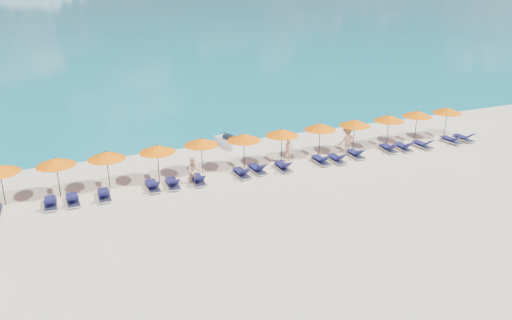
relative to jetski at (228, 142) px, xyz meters
name	(u,v)px	position (x,y,z in m)	size (l,w,h in m)	color
ground	(278,199)	(-0.55, -9.23, -0.33)	(1400.00, 1400.00, 0.00)	beige
jetski	(228,142)	(0.00, 0.00, 0.00)	(1.43, 2.41, 0.81)	white
beachgoer_a	(288,150)	(2.51, -4.33, 0.44)	(0.57, 0.37, 1.55)	tan
beachgoer_b	(194,171)	(-4.09, -5.55, 0.48)	(0.79, 0.45, 1.62)	tan
beachgoer_c	(347,140)	(6.78, -4.52, 0.60)	(1.21, 0.56, 1.87)	tan
umbrella_2	(56,162)	(-11.20, -4.31, 1.68)	(2.10, 2.10, 2.28)	black
umbrella_3	(106,155)	(-8.62, -4.34, 1.68)	(2.10, 2.10, 2.28)	black
umbrella_4	(157,149)	(-5.83, -4.36, 1.68)	(2.10, 2.10, 2.28)	black
umbrella_5	(201,142)	(-3.15, -4.12, 1.68)	(2.10, 2.10, 2.28)	black
umbrella_6	(244,137)	(-0.53, -4.33, 1.68)	(2.10, 2.10, 2.28)	black
umbrella_7	(282,132)	(2.01, -4.35, 1.68)	(2.10, 2.10, 2.28)	black
umbrella_8	(320,126)	(4.85, -4.19, 1.68)	(2.10, 2.10, 2.28)	black
umbrella_9	(355,123)	(7.41, -4.33, 1.68)	(2.10, 2.10, 2.28)	black
umbrella_10	(389,118)	(10.21, -4.29, 1.68)	(2.10, 2.10, 2.28)	black
umbrella_11	(417,114)	(12.75, -4.15, 1.68)	(2.10, 2.10, 2.28)	black
umbrella_12	(447,110)	(15.36, -4.27, 1.68)	(2.10, 2.10, 2.28)	black
lounger_3	(50,203)	(-11.75, -5.46, -0.10)	(0.67, 1.72, 0.66)	silver
lounger_4	(73,200)	(-10.65, -5.50, -0.10)	(0.65, 1.71, 0.66)	silver
lounger_5	(104,195)	(-9.07, -5.52, -0.10)	(0.69, 1.73, 0.66)	silver
lounger_6	(153,186)	(-6.42, -5.36, -0.10)	(0.65, 1.71, 0.66)	silver
lounger_7	(173,183)	(-5.31, -5.42, -0.10)	(0.67, 1.72, 0.66)	silver
lounger_8	(198,180)	(-3.84, -5.50, -0.10)	(0.69, 1.72, 0.66)	silver
lounger_9	(242,173)	(-1.17, -5.52, -0.10)	(0.67, 1.72, 0.66)	silver
lounger_10	(258,169)	(-0.05, -5.30, -0.10)	(0.69, 1.72, 0.66)	silver
lounger_11	(283,166)	(1.55, -5.55, -0.10)	(0.69, 1.72, 0.66)	silver
lounger_12	(321,160)	(4.23, -5.48, -0.10)	(0.66, 1.71, 0.66)	silver
lounger_13	(337,159)	(5.30, -5.67, -0.10)	(0.63, 1.70, 0.66)	silver
lounger_14	(356,154)	(6.92, -5.37, -0.10)	(0.69, 1.72, 0.66)	silver
lounger_15	(388,148)	(9.60, -5.29, -0.10)	(0.77, 1.75, 0.66)	silver
lounger_16	(403,147)	(10.70, -5.47, -0.10)	(0.76, 1.75, 0.66)	silver
lounger_17	(423,144)	(12.25, -5.60, -0.10)	(0.75, 1.74, 0.66)	silver
lounger_18	(451,140)	(14.81, -5.60, -0.10)	(0.78, 1.75, 0.66)	silver
lounger_19	(464,138)	(15.96, -5.57, -0.10)	(0.77, 1.75, 0.66)	silver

